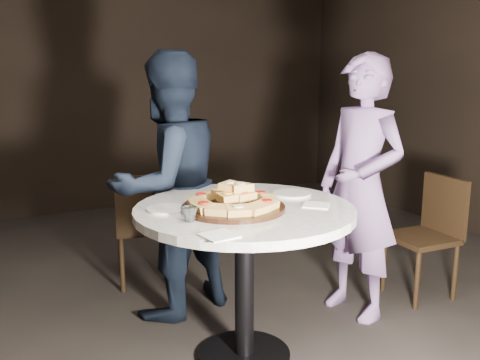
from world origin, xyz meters
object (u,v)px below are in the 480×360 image
object	(u,v)px
table	(244,236)
diner_teal	(361,188)
chair_right	(431,228)
diner_navy	(168,186)
focaccia_pile	(234,198)
water_glass	(190,214)
serving_board	(233,208)
chair_far	(144,221)

from	to	relation	value
table	diner_teal	distance (m)	0.92
chair_right	diner_navy	xyz separation A→B (m)	(-1.67, 0.57, 0.35)
chair_right	table	bearing A→B (deg)	-80.65
focaccia_pile	water_glass	xyz separation A→B (m)	(-0.27, -0.09, -0.03)
serving_board	chair_right	xyz separation A→B (m)	(1.61, 0.19, -0.39)
chair_right	diner_teal	xyz separation A→B (m)	(-0.63, 0.00, 0.34)
diner_navy	serving_board	bearing A→B (deg)	77.92
diner_navy	water_glass	bearing A→B (deg)	59.44
water_glass	diner_navy	xyz separation A→B (m)	(0.20, 0.84, -0.06)
table	chair_right	bearing A→B (deg)	6.12
table	diner_teal	xyz separation A→B (m)	(0.90, 0.17, 0.13)
serving_board	chair_right	size ratio (longest dim) A/B	0.63
serving_board	water_glass	distance (m)	0.28
serving_board	diner_teal	bearing A→B (deg)	11.40
water_glass	diner_teal	distance (m)	1.28
serving_board	table	bearing A→B (deg)	19.70
table	diner_navy	size ratio (longest dim) A/B	0.83
chair_right	diner_teal	bearing A→B (deg)	-87.22
serving_board	diner_navy	xyz separation A→B (m)	(-0.07, 0.76, -0.04)
diner_navy	chair_far	bearing A→B (deg)	-104.72
serving_board	diner_teal	size ratio (longest dim) A/B	0.32
water_glass	diner_navy	bearing A→B (deg)	76.63
serving_board	diner_navy	distance (m)	0.76
table	water_glass	world-z (taller)	water_glass
diner_navy	diner_teal	distance (m)	1.19
focaccia_pile	chair_far	bearing A→B (deg)	94.31
water_glass	chair_far	distance (m)	1.38
table	chair_right	distance (m)	1.55
table	chair_right	world-z (taller)	table
focaccia_pile	serving_board	bearing A→B (deg)	-156.86
focaccia_pile	chair_far	world-z (taller)	focaccia_pile
chair_right	chair_far	bearing A→B (deg)	-118.10
table	chair_far	distance (m)	1.22
serving_board	diner_navy	size ratio (longest dim) A/B	0.31
focaccia_pile	diner_navy	distance (m)	0.76
water_glass	chair_far	bearing A→B (deg)	82.15
chair_right	diner_teal	distance (m)	0.72
diner_teal	chair_right	bearing A→B (deg)	79.24
serving_board	diner_teal	world-z (taller)	diner_teal
serving_board	focaccia_pile	bearing A→B (deg)	23.14
chair_far	diner_navy	distance (m)	0.58
water_glass	diner_teal	size ratio (longest dim) A/B	0.05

